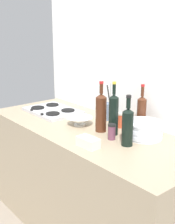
{
  "coord_description": "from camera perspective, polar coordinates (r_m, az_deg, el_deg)",
  "views": [
    {
      "loc": [
        1.6,
        -1.34,
        1.63
      ],
      "look_at": [
        0.0,
        0.0,
        1.02
      ],
      "focal_mm": 48.36,
      "sensor_mm": 36.0,
      "label": 1
    }
  ],
  "objects": [
    {
      "name": "mixing_bowl",
      "position": [
        2.25,
        -1.5,
        -1.67
      ],
      "size": [
        0.2,
        0.2,
        0.06
      ],
      "color": "white",
      "rests_on": "counter_block"
    },
    {
      "name": "wine_bottle_mid_right",
      "position": [
        1.87,
        7.59,
        -2.61
      ],
      "size": [
        0.07,
        0.07,
        0.32
      ],
      "color": "black",
      "rests_on": "counter_block"
    },
    {
      "name": "stovetop_hob",
      "position": [
        2.61,
        -6.62,
        0.26
      ],
      "size": [
        0.47,
        0.34,
        0.04
      ],
      "color": "#B2B2B7",
      "rests_on": "counter_block"
    },
    {
      "name": "wine_bottle_rightmost",
      "position": [
        2.1,
        2.57,
        0.04
      ],
      "size": [
        0.08,
        0.08,
        0.36
      ],
      "color": "#472314",
      "rests_on": "counter_block"
    },
    {
      "name": "backsplash_panel",
      "position": [
        2.41,
        6.95,
        2.68
      ],
      "size": [
        1.9,
        0.06,
        2.13
      ],
      "primitive_type": "cube",
      "color": "white",
      "rests_on": "ground"
    },
    {
      "name": "condiment_jar_front",
      "position": [
        1.98,
        4.6,
        -3.73
      ],
      "size": [
        0.05,
        0.05,
        0.1
      ],
      "color": "#66384C",
      "rests_on": "counter_block"
    },
    {
      "name": "condiment_jar_rear",
      "position": [
        2.21,
        6.31,
        -1.55
      ],
      "size": [
        0.06,
        0.06,
        0.11
      ],
      "color": "#C64C2D",
      "rests_on": "counter_block"
    },
    {
      "name": "plate_stack",
      "position": [
        2.04,
        10.59,
        -3.3
      ],
      "size": [
        0.25,
        0.25,
        0.11
      ],
      "color": "white",
      "rests_on": "counter_block"
    },
    {
      "name": "counter_block",
      "position": [
        2.4,
        0.0,
        -13.19
      ],
      "size": [
        1.8,
        0.7,
        0.9
      ],
      "primitive_type": "cube",
      "color": "tan",
      "rests_on": "ground"
    },
    {
      "name": "butter_dish",
      "position": [
        1.86,
        0.12,
        -5.74
      ],
      "size": [
        0.15,
        0.09,
        0.06
      ],
      "primitive_type": "cube",
      "rotation": [
        0.0,
        0.0,
        0.04
      ],
      "color": "silver",
      "rests_on": "counter_block"
    },
    {
      "name": "wine_bottle_mid_left",
      "position": [
        2.18,
        10.17,
        0.01
      ],
      "size": [
        0.07,
        0.07,
        0.33
      ],
      "color": "#472314",
      "rests_on": "counter_block"
    },
    {
      "name": "utensil_crock",
      "position": [
        2.39,
        4.03,
        0.21
      ],
      "size": [
        0.09,
        0.09,
        0.3
      ],
      "color": "slate",
      "rests_on": "counter_block"
    },
    {
      "name": "wine_bottle_leftmost",
      "position": [
        2.04,
        4.95,
        -0.34
      ],
      "size": [
        0.07,
        0.07,
        0.37
      ],
      "color": "black",
      "rests_on": "counter_block"
    }
  ]
}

